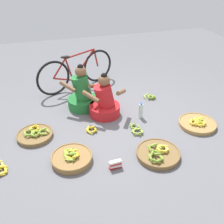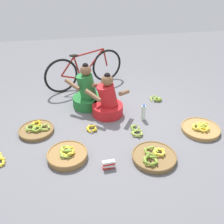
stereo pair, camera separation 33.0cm
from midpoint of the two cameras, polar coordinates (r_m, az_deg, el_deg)
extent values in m
plane|color=slate|center=(4.09, -3.10, -2.78)|extent=(10.00, 10.00, 0.00)
cylinder|color=red|center=(4.29, -3.89, 0.45)|extent=(0.52, 0.52, 0.18)
cylinder|color=red|center=(4.16, -4.02, 3.66)|extent=(0.35, 0.28, 0.42)
sphere|color=brown|center=(4.03, -4.17, 7.03)|extent=(0.19, 0.19, 0.19)
sphere|color=black|center=(4.00, -4.21, 8.01)|extent=(0.10, 0.10, 0.10)
cylinder|color=brown|center=(3.99, -7.21, 3.42)|extent=(0.26, 0.27, 0.16)
cylinder|color=brown|center=(4.10, -0.24, 4.46)|extent=(0.24, 0.28, 0.16)
cylinder|color=#237233|center=(4.54, -8.68, 2.05)|extent=(0.52, 0.52, 0.18)
cylinder|color=#237233|center=(4.40, -9.00, 5.43)|extent=(0.42, 0.37, 0.46)
sphere|color=brown|center=(4.28, -9.33, 8.96)|extent=(0.19, 0.19, 0.19)
sphere|color=black|center=(4.25, -9.42, 9.90)|extent=(0.10, 0.10, 0.10)
cylinder|color=brown|center=(4.29, -12.15, 5.60)|extent=(0.26, 0.27, 0.16)
cylinder|color=brown|center=(4.24, -5.90, 5.86)|extent=(0.30, 0.22, 0.16)
torus|color=black|center=(4.96, -14.97, 7.29)|extent=(0.65, 0.29, 0.68)
torus|color=black|center=(5.39, -5.02, 10.28)|extent=(0.65, 0.29, 0.68)
cylinder|color=maroon|center=(5.19, -8.31, 10.48)|extent=(0.53, 0.23, 0.55)
cylinder|color=maroon|center=(5.06, -11.49, 9.29)|extent=(0.15, 0.08, 0.49)
cylinder|color=maroon|center=(5.08, -9.12, 12.82)|extent=(0.62, 0.27, 0.08)
cylinder|color=maroon|center=(5.07, -12.75, 7.16)|extent=(0.40, 0.18, 0.18)
cylinder|color=maroon|center=(4.95, -13.70, 9.47)|extent=(0.30, 0.14, 0.35)
cylinder|color=maroon|center=(5.30, -5.49, 12.06)|extent=(0.12, 0.07, 0.38)
ellipsoid|color=black|center=(4.94, -12.46, 11.97)|extent=(0.18, 0.08, 0.05)
cylinder|color=brown|center=(4.03, -19.26, -5.07)|extent=(0.52, 0.52, 0.05)
torus|color=brown|center=(4.01, -19.33, -4.78)|extent=(0.54, 0.54, 0.02)
ellipsoid|color=#8CAD38|center=(3.98, -16.68, -4.11)|extent=(0.06, 0.13, 0.05)
ellipsoid|color=#8CAD38|center=(4.02, -17.66, -3.88)|extent=(0.14, 0.06, 0.06)
ellipsoid|color=#8CAD38|center=(3.99, -18.27, -4.31)|extent=(0.06, 0.14, 0.06)
ellipsoid|color=#8CAD38|center=(3.93, -17.53, -4.81)|extent=(0.13, 0.05, 0.05)
sphere|color=#382D19|center=(3.97, -17.48, -4.28)|extent=(0.03, 0.03, 0.03)
ellipsoid|color=gold|center=(4.07, -18.64, -3.52)|extent=(0.05, 0.13, 0.07)
ellipsoid|color=gold|center=(4.10, -18.91, -3.23)|extent=(0.12, 0.11, 0.08)
ellipsoid|color=gold|center=(4.11, -19.43, -3.20)|extent=(0.13, 0.04, 0.08)
ellipsoid|color=gold|center=(4.09, -20.09, -3.69)|extent=(0.07, 0.13, 0.06)
ellipsoid|color=gold|center=(4.05, -19.96, -4.08)|extent=(0.11, 0.12, 0.06)
ellipsoid|color=gold|center=(4.03, -19.53, -4.14)|extent=(0.13, 0.06, 0.06)
ellipsoid|color=gold|center=(4.04, -18.91, -3.95)|extent=(0.12, 0.11, 0.07)
sphere|color=#382D19|center=(4.07, -19.39, -3.67)|extent=(0.03, 0.03, 0.03)
ellipsoid|color=olive|center=(4.01, -19.63, -4.35)|extent=(0.06, 0.14, 0.07)
ellipsoid|color=olive|center=(4.05, -20.32, -3.97)|extent=(0.14, 0.06, 0.09)
ellipsoid|color=olive|center=(4.01, -21.29, -4.69)|extent=(0.05, 0.14, 0.07)
ellipsoid|color=olive|center=(3.96, -20.34, -4.97)|extent=(0.14, 0.06, 0.08)
sphere|color=#382D19|center=(4.01, -20.46, -4.53)|extent=(0.04, 0.04, 0.04)
ellipsoid|color=#8CAD38|center=(3.96, -18.53, -4.60)|extent=(0.04, 0.12, 0.08)
ellipsoid|color=#8CAD38|center=(4.00, -18.91, -4.30)|extent=(0.12, 0.08, 0.07)
ellipsoid|color=#8CAD38|center=(4.01, -19.51, -4.45)|extent=(0.12, 0.08, 0.05)
ellipsoid|color=#8CAD38|center=(3.98, -19.93, -4.73)|extent=(0.05, 0.12, 0.07)
ellipsoid|color=#8CAD38|center=(3.93, -19.57, -5.14)|extent=(0.12, 0.09, 0.07)
ellipsoid|color=#8CAD38|center=(3.93, -18.81, -5.00)|extent=(0.11, 0.10, 0.07)
sphere|color=#382D19|center=(3.97, -19.23, -4.73)|extent=(0.03, 0.03, 0.03)
cylinder|color=#A87F47|center=(4.22, 16.57, -2.67)|extent=(0.58, 0.58, 0.05)
torus|color=#A87F47|center=(4.20, 16.63, -2.37)|extent=(0.59, 0.59, 0.02)
ellipsoid|color=yellow|center=(4.23, 17.87, -1.93)|extent=(0.05, 0.15, 0.06)
ellipsoid|color=yellow|center=(4.25, 17.07, -1.44)|extent=(0.14, 0.10, 0.09)
ellipsoid|color=yellow|center=(4.24, 16.62, -1.53)|extent=(0.15, 0.04, 0.07)
ellipsoid|color=yellow|center=(4.19, 16.24, -1.92)|extent=(0.10, 0.15, 0.07)
ellipsoid|color=yellow|center=(4.15, 16.72, -2.36)|extent=(0.11, 0.14, 0.07)
ellipsoid|color=yellow|center=(4.16, 17.57, -2.42)|extent=(0.15, 0.03, 0.08)
ellipsoid|color=yellow|center=(4.19, 17.93, -2.28)|extent=(0.13, 0.12, 0.06)
sphere|color=#382D19|center=(4.20, 17.10, -2.01)|extent=(0.03, 0.03, 0.03)
ellipsoid|color=#9EB747|center=(4.23, 17.32, -1.66)|extent=(0.06, 0.13, 0.08)
ellipsoid|color=#9EB747|center=(4.24, 16.11, -1.46)|extent=(0.13, 0.07, 0.06)
ellipsoid|color=#9EB747|center=(4.18, 16.06, -1.93)|extent=(0.06, 0.13, 0.08)
ellipsoid|color=#9EB747|center=(4.17, 17.06, -2.13)|extent=(0.13, 0.05, 0.08)
sphere|color=#382D19|center=(4.21, 16.62, -1.78)|extent=(0.03, 0.03, 0.03)
ellipsoid|color=yellow|center=(4.17, 16.50, -2.20)|extent=(0.04, 0.12, 0.07)
ellipsoid|color=yellow|center=(4.18, 15.78, -1.88)|extent=(0.12, 0.08, 0.07)
ellipsoid|color=yellow|center=(4.15, 15.23, -2.06)|extent=(0.11, 0.10, 0.08)
ellipsoid|color=yellow|center=(4.12, 15.23, -2.33)|extent=(0.05, 0.12, 0.08)
ellipsoid|color=yellow|center=(4.10, 15.93, -2.72)|extent=(0.12, 0.08, 0.06)
ellipsoid|color=yellow|center=(4.12, 16.38, -2.60)|extent=(0.12, 0.07, 0.08)
sphere|color=#382D19|center=(4.14, 15.87, -2.31)|extent=(0.03, 0.03, 0.03)
ellipsoid|color=yellow|center=(4.19, 17.86, -2.21)|extent=(0.03, 0.15, 0.08)
ellipsoid|color=yellow|center=(4.21, 17.01, -1.86)|extent=(0.15, 0.09, 0.08)
ellipsoid|color=yellow|center=(4.20, 16.63, -1.82)|extent=(0.15, 0.03, 0.09)
ellipsoid|color=yellow|center=(4.14, 16.17, -2.31)|extent=(0.08, 0.15, 0.08)
ellipsoid|color=yellow|center=(4.11, 16.68, -2.83)|extent=(0.11, 0.14, 0.06)
ellipsoid|color=yellow|center=(4.12, 17.53, -2.93)|extent=(0.15, 0.03, 0.06)
ellipsoid|color=yellow|center=(4.15, 17.96, -2.60)|extent=(0.13, 0.13, 0.07)
sphere|color=#382D19|center=(4.16, 17.07, -2.41)|extent=(0.03, 0.03, 0.03)
cylinder|color=brown|center=(3.51, 7.65, -9.46)|extent=(0.59, 0.59, 0.06)
torus|color=brown|center=(3.49, 7.69, -9.09)|extent=(0.60, 0.60, 0.02)
ellipsoid|color=yellow|center=(3.53, 9.52, -8.11)|extent=(0.04, 0.13, 0.06)
ellipsoid|color=yellow|center=(3.55, 8.95, -7.71)|extent=(0.12, 0.11, 0.08)
ellipsoid|color=yellow|center=(3.53, 7.98, -7.91)|extent=(0.13, 0.09, 0.06)
ellipsoid|color=yellow|center=(3.51, 7.78, -8.16)|extent=(0.11, 0.13, 0.06)
ellipsoid|color=yellow|center=(3.47, 8.02, -8.70)|extent=(0.08, 0.14, 0.07)
ellipsoid|color=yellow|center=(3.46, 8.92, -8.87)|extent=(0.14, 0.06, 0.08)
ellipsoid|color=yellow|center=(3.50, 9.61, -8.50)|extent=(0.11, 0.13, 0.08)
sphere|color=#382D19|center=(3.50, 8.70, -8.31)|extent=(0.03, 0.03, 0.03)
ellipsoid|color=#8CAD38|center=(3.53, 7.80, -7.87)|extent=(0.06, 0.16, 0.08)
ellipsoid|color=#8CAD38|center=(3.54, 6.58, -7.53)|extent=(0.16, 0.05, 0.08)
ellipsoid|color=#8CAD38|center=(3.46, 5.91, -8.51)|extent=(0.06, 0.15, 0.10)
ellipsoid|color=#8CAD38|center=(3.44, 7.06, -8.90)|extent=(0.15, 0.07, 0.09)
sphere|color=#382D19|center=(3.50, 6.87, -8.29)|extent=(0.03, 0.03, 0.03)
ellipsoid|color=olive|center=(3.37, 8.21, -10.10)|extent=(0.06, 0.16, 0.08)
ellipsoid|color=olive|center=(3.41, 7.07, -9.51)|extent=(0.16, 0.09, 0.07)
ellipsoid|color=olive|center=(3.37, 6.03, -9.76)|extent=(0.14, 0.12, 0.10)
ellipsoid|color=olive|center=(3.34, 5.95, -10.54)|extent=(0.03, 0.16, 0.07)
ellipsoid|color=olive|center=(3.30, 6.99, -11.03)|extent=(0.16, 0.10, 0.09)
ellipsoid|color=olive|center=(3.33, 8.00, -10.79)|extent=(0.15, 0.10, 0.08)
sphere|color=#382D19|center=(3.36, 7.06, -10.31)|extent=(0.03, 0.03, 0.03)
cylinder|color=olive|center=(3.47, -11.82, -10.34)|extent=(0.53, 0.53, 0.08)
torus|color=olive|center=(3.44, -11.89, -9.86)|extent=(0.55, 0.55, 0.02)
ellipsoid|color=yellow|center=(3.42, -10.62, -9.33)|extent=(0.05, 0.16, 0.07)
ellipsoid|color=yellow|center=(3.47, -11.58, -8.66)|extent=(0.16, 0.08, 0.08)
ellipsoid|color=yellow|center=(3.47, -12.58, -9.00)|extent=(0.15, 0.12, 0.06)
ellipsoid|color=yellow|center=(3.42, -13.01, -9.53)|extent=(0.05, 0.16, 0.08)
ellipsoid|color=yellow|center=(3.38, -12.41, -10.23)|extent=(0.15, 0.12, 0.06)
ellipsoid|color=yellow|center=(3.38, -10.95, -9.85)|extent=(0.14, 0.13, 0.09)
sphere|color=#382D19|center=(3.42, -11.81, -9.49)|extent=(0.03, 0.03, 0.03)
ellipsoid|color=olive|center=(3.46, -11.45, -8.81)|extent=(0.04, 0.13, 0.07)
ellipsoid|color=olive|center=(3.51, -12.36, -8.42)|extent=(0.13, 0.05, 0.06)
ellipsoid|color=olive|center=(3.47, -13.26, -8.99)|extent=(0.07, 0.13, 0.06)
ellipsoid|color=olive|center=(3.42, -12.15, -9.45)|extent=(0.13, 0.06, 0.09)
sphere|color=#382D19|center=(3.46, -12.36, -8.95)|extent=(0.04, 0.04, 0.04)
ellipsoid|color=#9EB747|center=(3.40, -11.18, -9.70)|extent=(0.04, 0.13, 0.08)
ellipsoid|color=#9EB747|center=(3.43, -11.69, -9.31)|extent=(0.12, 0.09, 0.08)
ellipsoid|color=#9EB747|center=(3.44, -12.41, -9.37)|extent=(0.13, 0.05, 0.07)
ellipsoid|color=#9EB747|center=(3.41, -13.06, -9.88)|extent=(0.08, 0.13, 0.06)
ellipsoid|color=#9EB747|center=(3.38, -13.01, -10.31)|extent=(0.07, 0.13, 0.08)
ellipsoid|color=#9EB747|center=(3.35, -12.20, -10.67)|extent=(0.13, 0.05, 0.06)
ellipsoid|color=#9EB747|center=(3.37, -11.28, -10.23)|extent=(0.10, 0.12, 0.07)
sphere|color=#382D19|center=(3.40, -12.13, -10.00)|extent=(0.03, 0.03, 0.03)
ellipsoid|color=#9EB747|center=(4.88, 6.92, 3.54)|extent=(0.06, 0.15, 0.06)
ellipsoid|color=#9EB747|center=(4.89, 5.83, 3.80)|extent=(0.15, 0.06, 0.09)
ellipsoid|color=#9EB747|center=(4.83, 5.52, 3.32)|extent=(0.04, 0.15, 0.06)
ellipsoid|color=#9EB747|center=(4.79, 6.71, 3.09)|extent=(0.15, 0.06, 0.08)
sphere|color=#382D19|center=(4.84, 6.27, 3.39)|extent=(0.03, 0.03, 0.03)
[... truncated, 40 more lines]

